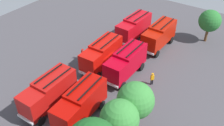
% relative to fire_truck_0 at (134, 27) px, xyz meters
% --- Properties ---
extents(ground_plane, '(55.40, 55.40, 0.00)m').
position_rel_fire_truck_0_xyz_m(ground_plane, '(9.35, 2.19, -2.15)').
color(ground_plane, '#423F44').
extents(fire_truck_0, '(7.29, 2.98, 3.88)m').
position_rel_fire_truck_0_xyz_m(fire_truck_0, '(0.00, 0.00, 0.00)').
color(fire_truck_0, '#B70A14').
rests_on(fire_truck_0, ground).
extents(fire_truck_1, '(7.27, 2.94, 3.88)m').
position_rel_fire_truck_0_xyz_m(fire_truck_1, '(9.23, 0.37, 0.00)').
color(fire_truck_1, '#B80D08').
rests_on(fire_truck_1, ground).
extents(fire_truck_2, '(7.24, 2.85, 3.88)m').
position_rel_fire_truck_0_xyz_m(fire_truck_2, '(18.85, 0.06, 0.00)').
color(fire_truck_2, '#AA110E').
rests_on(fire_truck_2, ground).
extents(fire_truck_3, '(7.24, 2.85, 3.88)m').
position_rel_fire_truck_0_xyz_m(fire_truck_3, '(0.01, 4.51, 0.00)').
color(fire_truck_3, '#A91205').
rests_on(fire_truck_3, ground).
extents(fire_truck_4, '(7.21, 2.79, 3.88)m').
position_rel_fire_truck_0_xyz_m(fire_truck_4, '(9.00, 4.17, 0.00)').
color(fire_truck_4, '#B00213').
rests_on(fire_truck_4, ground).
extents(fire_truck_5, '(7.35, 3.15, 3.88)m').
position_rel_fire_truck_0_xyz_m(fire_truck_5, '(18.17, 4.17, 0.00)').
color(fire_truck_5, '#A80803').
rests_on(fire_truck_5, ground).
extents(firefighter_0, '(0.35, 0.47, 1.80)m').
position_rel_fire_truck_0_xyz_m(firefighter_0, '(9.48, -2.90, -1.14)').
color(firefighter_0, black).
rests_on(firefighter_0, ground).
extents(firefighter_1, '(0.29, 0.44, 1.76)m').
position_rel_fire_truck_0_xyz_m(firefighter_1, '(16.46, -2.59, -1.16)').
color(firefighter_1, black).
rests_on(firefighter_1, ground).
extents(firefighter_2, '(0.44, 0.29, 1.63)m').
position_rel_fire_truck_0_xyz_m(firefighter_2, '(-4.30, 1.82, -1.24)').
color(firefighter_2, black).
rests_on(firefighter_2, ground).
extents(firefighter_3, '(0.48, 0.43, 1.77)m').
position_rel_fire_truck_0_xyz_m(firefighter_3, '(8.70, 8.00, -1.16)').
color(firefighter_3, black).
rests_on(firefighter_3, ground).
extents(tree_0, '(3.46, 3.46, 5.36)m').
position_rel_fire_truck_0_xyz_m(tree_0, '(-6.07, 10.09, 1.46)').
color(tree_0, brown).
rests_on(tree_0, ground).
extents(tree_1, '(3.81, 3.81, 5.91)m').
position_rel_fire_truck_0_xyz_m(tree_1, '(16.10, 9.71, 1.82)').
color(tree_1, brown).
rests_on(tree_1, ground).
extents(tree_2, '(3.72, 3.72, 5.76)m').
position_rel_fire_truck_0_xyz_m(tree_2, '(18.92, 9.68, 1.72)').
color(tree_2, brown).
rests_on(tree_2, ground).
extents(traffic_cone_0, '(0.48, 0.48, 0.68)m').
position_rel_fire_truck_0_xyz_m(traffic_cone_0, '(-0.42, -2.50, -1.81)').
color(traffic_cone_0, '#F2600C').
rests_on(traffic_cone_0, ground).
extents(traffic_cone_1, '(0.51, 0.51, 0.72)m').
position_rel_fire_truck_0_xyz_m(traffic_cone_1, '(13.59, 6.57, -1.79)').
color(traffic_cone_1, '#F2600C').
rests_on(traffic_cone_1, ground).
extents(traffic_cone_2, '(0.47, 0.47, 0.68)m').
position_rel_fire_truck_0_xyz_m(traffic_cone_2, '(0.31, 2.42, -1.81)').
color(traffic_cone_2, '#F2600C').
rests_on(traffic_cone_2, ground).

